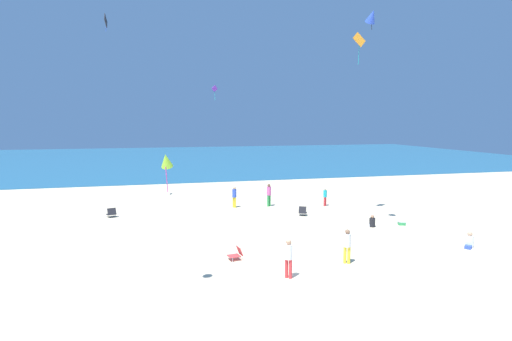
% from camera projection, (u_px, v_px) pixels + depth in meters
% --- Properties ---
extents(ground_plane, '(120.00, 120.00, 0.00)m').
position_uv_depth(ground_plane, '(237.00, 220.00, 27.25)').
color(ground_plane, beige).
extents(ocean_water, '(120.00, 60.00, 0.05)m').
position_uv_depth(ocean_water, '(181.00, 158.00, 72.39)').
color(ocean_water, '#236084').
rests_on(ocean_water, ground_plane).
extents(beach_chair_far_left, '(0.71, 0.75, 0.64)m').
position_uv_depth(beach_chair_far_left, '(303.00, 211.00, 28.34)').
color(beach_chair_far_left, black).
rests_on(beach_chair_far_left, ground_plane).
extents(beach_chair_far_right, '(0.71, 0.60, 0.60)m').
position_uv_depth(beach_chair_far_right, '(236.00, 254.00, 19.33)').
color(beach_chair_far_right, '#D13D3D').
rests_on(beach_chair_far_right, ground_plane).
extents(beach_chair_near_camera, '(0.71, 0.74, 0.63)m').
position_uv_depth(beach_chair_near_camera, '(111.00, 213.00, 27.86)').
color(beach_chair_near_camera, black).
rests_on(beach_chair_near_camera, ground_plane).
extents(cooler_box, '(0.55, 0.52, 0.23)m').
position_uv_depth(cooler_box, '(402.00, 223.00, 25.82)').
color(cooler_box, '#339956').
rests_on(cooler_box, ground_plane).
extents(person_0, '(0.47, 0.47, 1.70)m').
position_uv_depth(person_0, '(269.00, 193.00, 31.40)').
color(person_0, green).
rests_on(person_0, ground_plane).
extents(person_1, '(0.63, 0.64, 0.74)m').
position_uv_depth(person_1, '(372.00, 222.00, 25.37)').
color(person_1, black).
rests_on(person_1, ground_plane).
extents(person_2, '(0.45, 0.45, 1.60)m').
position_uv_depth(person_2, '(289.00, 256.00, 16.99)').
color(person_2, red).
rests_on(person_2, ground_plane).
extents(person_3, '(0.72, 0.67, 0.82)m').
position_uv_depth(person_3, '(469.00, 242.00, 21.17)').
color(person_3, white).
rests_on(person_3, ground_plane).
extents(person_4, '(0.43, 0.43, 1.56)m').
position_uv_depth(person_4, '(234.00, 195.00, 30.95)').
color(person_4, yellow).
rests_on(person_4, ground_plane).
extents(person_5, '(0.38, 0.38, 1.37)m').
position_uv_depth(person_5, '(325.00, 196.00, 31.53)').
color(person_5, red).
rests_on(person_5, ground_plane).
extents(person_6, '(0.43, 0.43, 1.56)m').
position_uv_depth(person_6, '(347.00, 244.00, 18.75)').
color(person_6, yellow).
rests_on(person_6, ground_plane).
extents(kite_orange, '(1.06, 0.49, 2.06)m').
position_uv_depth(kite_orange, '(359.00, 40.00, 26.68)').
color(kite_orange, orange).
extents(kite_blue, '(0.62, 0.88, 1.16)m').
position_uv_depth(kite_blue, '(372.00, 16.00, 22.93)').
color(kite_blue, blue).
extents(kite_lime, '(0.59, 0.70, 1.49)m').
position_uv_depth(kite_lime, '(166.00, 161.00, 15.02)').
color(kite_lime, '#99DB33').
extents(kite_black, '(0.14, 1.06, 1.30)m').
position_uv_depth(kite_black, '(106.00, 21.00, 30.61)').
color(kite_black, black).
extents(kite_purple, '(0.72, 0.37, 1.69)m').
position_uv_depth(kite_purple, '(215.00, 89.00, 46.82)').
color(kite_purple, purple).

